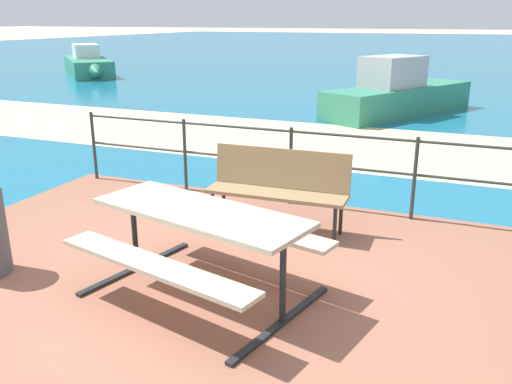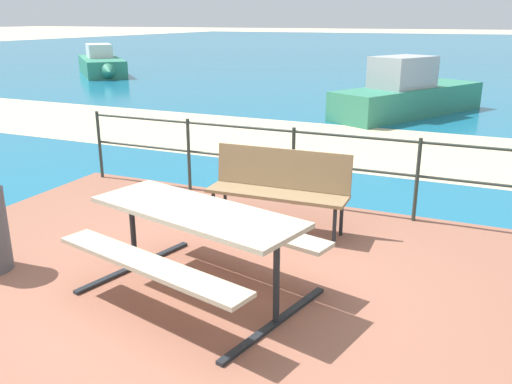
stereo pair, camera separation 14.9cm
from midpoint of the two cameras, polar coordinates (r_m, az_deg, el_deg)
The scene contains 9 objects.
ground_plane at distance 4.74m, azimuth -6.98°, elevation -10.91°, with size 240.00×240.00×0.00m, color beige.
patio_paving at distance 4.72m, azimuth -7.00°, elevation -10.59°, with size 6.40×5.20×0.06m, color #935B47.
sea_water at distance 43.71m, azimuth 19.87°, elevation 13.94°, with size 90.00×90.00×0.01m, color #196B8E.
beach_strip at distance 10.23m, azimuth 9.83°, elevation 4.86°, with size 54.00×3.70×0.01m, color beige.
picnic_table at distance 4.40m, azimuth -6.87°, elevation -4.00°, with size 2.11×1.72×0.75m.
park_bench at distance 5.80m, azimuth 1.67°, elevation 0.96°, with size 1.53×0.46×0.88m.
railing_fence at distance 6.59m, azimuth 3.06°, elevation 3.89°, with size 5.94×0.04×0.96m.
boat_near at distance 24.10m, azimuth -17.54°, elevation 12.76°, with size 4.53×4.55×1.23m.
boat_mid at distance 13.87m, azimuth 14.68°, elevation 10.00°, with size 3.18×4.91×1.41m.
Camera 1 is at (2.00, -3.63, 2.28)m, focal length 37.80 mm.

